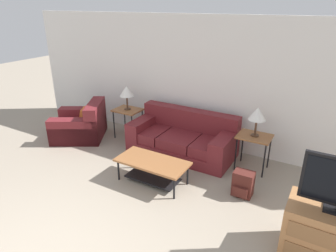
{
  "coord_description": "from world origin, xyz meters",
  "views": [
    {
      "loc": [
        2.43,
        -1.05,
        2.8
      ],
      "look_at": [
        0.02,
        3.11,
        0.8
      ],
      "focal_mm": 32.0,
      "sensor_mm": 36.0,
      "label": 1
    }
  ],
  "objects_px": {
    "coffee_table": "(152,166)",
    "armchair": "(81,125)",
    "couch": "(183,139)",
    "side_table_left": "(128,113)",
    "side_table_right": "(254,140)",
    "tv_console": "(331,237)",
    "backpack": "(243,184)",
    "table_lamp_left": "(127,92)",
    "table_lamp_right": "(257,114)"
  },
  "relations": [
    {
      "from": "coffee_table",
      "to": "tv_console",
      "type": "distance_m",
      "value": 2.67
    },
    {
      "from": "side_table_left",
      "to": "tv_console",
      "type": "relative_size",
      "value": 0.65
    },
    {
      "from": "table_lamp_left",
      "to": "tv_console",
      "type": "distance_m",
      "value": 4.45
    },
    {
      "from": "backpack",
      "to": "side_table_right",
      "type": "bearing_deg",
      "value": 96.74
    },
    {
      "from": "armchair",
      "to": "backpack",
      "type": "height_order",
      "value": "armchair"
    },
    {
      "from": "tv_console",
      "to": "backpack",
      "type": "bearing_deg",
      "value": 147.85
    },
    {
      "from": "couch",
      "to": "tv_console",
      "type": "height_order",
      "value": "couch"
    },
    {
      "from": "side_table_left",
      "to": "side_table_right",
      "type": "xyz_separation_m",
      "value": [
        2.74,
        0.0,
        0.0
      ]
    },
    {
      "from": "armchair",
      "to": "table_lamp_right",
      "type": "height_order",
      "value": "table_lamp_right"
    },
    {
      "from": "couch",
      "to": "backpack",
      "type": "height_order",
      "value": "couch"
    },
    {
      "from": "couch",
      "to": "backpack",
      "type": "bearing_deg",
      "value": -28.93
    },
    {
      "from": "couch",
      "to": "coffee_table",
      "type": "height_order",
      "value": "couch"
    },
    {
      "from": "coffee_table",
      "to": "table_lamp_left",
      "type": "xyz_separation_m",
      "value": [
        -1.44,
        1.25,
        0.75
      ]
    },
    {
      "from": "couch",
      "to": "tv_console",
      "type": "xyz_separation_m",
      "value": [
        2.71,
        -1.59,
        0.06
      ]
    },
    {
      "from": "couch",
      "to": "coffee_table",
      "type": "distance_m",
      "value": 1.21
    },
    {
      "from": "coffee_table",
      "to": "side_table_right",
      "type": "height_order",
      "value": "side_table_right"
    },
    {
      "from": "side_table_left",
      "to": "tv_console",
      "type": "bearing_deg",
      "value": -21.84
    },
    {
      "from": "armchair",
      "to": "side_table_right",
      "type": "bearing_deg",
      "value": 8.11
    },
    {
      "from": "side_table_right",
      "to": "coffee_table",
      "type": "bearing_deg",
      "value": -136.22
    },
    {
      "from": "couch",
      "to": "side_table_left",
      "type": "relative_size",
      "value": 3.12
    },
    {
      "from": "side_table_left",
      "to": "table_lamp_left",
      "type": "bearing_deg",
      "value": 90.0
    },
    {
      "from": "side_table_left",
      "to": "table_lamp_left",
      "type": "xyz_separation_m",
      "value": [
        0.0,
        0.0,
        0.47
      ]
    },
    {
      "from": "armchair",
      "to": "backpack",
      "type": "distance_m",
      "value": 3.77
    },
    {
      "from": "couch",
      "to": "side_table_right",
      "type": "height_order",
      "value": "couch"
    },
    {
      "from": "tv_console",
      "to": "backpack",
      "type": "relative_size",
      "value": 2.5
    },
    {
      "from": "coffee_table",
      "to": "armchair",
      "type": "bearing_deg",
      "value": 162.69
    },
    {
      "from": "armchair",
      "to": "coffee_table",
      "type": "bearing_deg",
      "value": -17.31
    },
    {
      "from": "table_lamp_left",
      "to": "backpack",
      "type": "relative_size",
      "value": 1.27
    },
    {
      "from": "tv_console",
      "to": "backpack",
      "type": "height_order",
      "value": "tv_console"
    },
    {
      "from": "armchair",
      "to": "couch",
      "type": "bearing_deg",
      "value": 11.8
    },
    {
      "from": "armchair",
      "to": "side_table_left",
      "type": "distance_m",
      "value": 1.09
    },
    {
      "from": "couch",
      "to": "armchair",
      "type": "xyz_separation_m",
      "value": [
        -2.28,
        -0.48,
        -0.01
      ]
    },
    {
      "from": "side_table_left",
      "to": "couch",
      "type": "bearing_deg",
      "value": -1.84
    },
    {
      "from": "side_table_left",
      "to": "table_lamp_right",
      "type": "height_order",
      "value": "table_lamp_right"
    },
    {
      "from": "coffee_table",
      "to": "side_table_left",
      "type": "bearing_deg",
      "value": 138.98
    },
    {
      "from": "side_table_left",
      "to": "backpack",
      "type": "height_order",
      "value": "side_table_left"
    },
    {
      "from": "side_table_right",
      "to": "table_lamp_right",
      "type": "bearing_deg",
      "value": 63.43
    },
    {
      "from": "couch",
      "to": "side_table_left",
      "type": "bearing_deg",
      "value": 178.16
    },
    {
      "from": "armchair",
      "to": "tv_console",
      "type": "distance_m",
      "value": 5.11
    },
    {
      "from": "side_table_right",
      "to": "tv_console",
      "type": "height_order",
      "value": "tv_console"
    },
    {
      "from": "table_lamp_left",
      "to": "table_lamp_right",
      "type": "bearing_deg",
      "value": 0.0
    },
    {
      "from": "couch",
      "to": "table_lamp_left",
      "type": "bearing_deg",
      "value": 178.16
    },
    {
      "from": "coffee_table",
      "to": "table_lamp_right",
      "type": "xyz_separation_m",
      "value": [
        1.31,
        1.25,
        0.75
      ]
    },
    {
      "from": "couch",
      "to": "side_table_right",
      "type": "relative_size",
      "value": 3.12
    },
    {
      "from": "armchair",
      "to": "table_lamp_left",
      "type": "distance_m",
      "value": 1.3
    },
    {
      "from": "side_table_right",
      "to": "backpack",
      "type": "xyz_separation_m",
      "value": [
        0.1,
        -0.86,
        -0.38
      ]
    },
    {
      "from": "armchair",
      "to": "backpack",
      "type": "relative_size",
      "value": 3.42
    },
    {
      "from": "couch",
      "to": "side_table_right",
      "type": "xyz_separation_m",
      "value": [
        1.37,
        0.04,
        0.29
      ]
    },
    {
      "from": "side_table_right",
      "to": "table_lamp_right",
      "type": "height_order",
      "value": "table_lamp_right"
    },
    {
      "from": "coffee_table",
      "to": "backpack",
      "type": "xyz_separation_m",
      "value": [
        1.41,
        0.39,
        -0.1
      ]
    }
  ]
}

